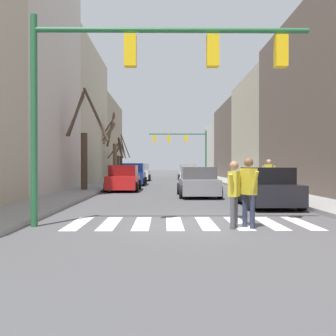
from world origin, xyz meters
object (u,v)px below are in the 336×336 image
object	(u,v)px
traffic_signal_far	(184,143)
street_tree_right_near	(112,149)
pedestrian_on_left_sidewalk	(234,189)
street_tree_right_mid	(119,158)
traffic_signal_near	(141,69)
street_tree_left_mid	(121,161)
street_tree_left_near	(84,146)
car_parked_left_near	(198,183)
car_driving_away_lane	(133,175)
car_at_intersection	(140,173)
pedestrian_crossing_street	(269,173)
car_parked_right_far	(124,179)
car_parked_left_mid	(267,188)
pedestrian_waiting_at_curb	(249,186)
car_parked_left_far	(188,173)

from	to	relation	value
traffic_signal_far	street_tree_right_near	distance (m)	10.20
pedestrian_on_left_sidewalk	street_tree_right_mid	distance (m)	30.71
traffic_signal_near	street_tree_left_mid	xyz separation A→B (m)	(-3.85, 30.94, -2.10)
traffic_signal_far	street_tree_left_near	xyz separation A→B (m)	(-7.20, -21.71, -1.43)
car_parked_left_near	street_tree_right_near	size ratio (longest dim) A/B	0.68
traffic_signal_near	street_tree_left_near	distance (m)	14.10
car_driving_away_lane	car_at_intersection	bearing A→B (deg)	-0.09
traffic_signal_near	car_driving_away_lane	bearing A→B (deg)	94.99
traffic_signal_far	street_tree_right_mid	distance (m)	8.98
traffic_signal_near	pedestrian_crossing_street	size ratio (longest dim) A/B	4.10
car_parked_right_far	street_tree_right_near	world-z (taller)	street_tree_right_near
car_parked_left_mid	pedestrian_waiting_at_curb	world-z (taller)	pedestrian_waiting_at_curb
car_parked_left_near	street_tree_left_mid	bearing A→B (deg)	16.70
car_driving_away_lane	street_tree_left_near	bearing A→B (deg)	164.68
car_driving_away_lane	street_tree_left_mid	xyz separation A→B (m)	(-1.95, 9.12, 1.27)
car_parked_left_near	car_parked_left_mid	xyz separation A→B (m)	(2.23, -5.20, -0.00)
car_parked_left_mid	traffic_signal_far	bearing A→B (deg)	3.14
car_parked_left_near	pedestrian_on_left_sidewalk	world-z (taller)	pedestrian_on_left_sidewalk
car_parked_right_far	car_parked_left_far	bearing A→B (deg)	-16.42
car_parked_left_near	pedestrian_crossing_street	size ratio (longest dim) A/B	2.57
street_tree_left_mid	street_tree_right_near	size ratio (longest dim) A/B	0.70
car_at_intersection	pedestrian_crossing_street	distance (m)	21.80
traffic_signal_far	car_parked_left_mid	distance (m)	30.47
car_driving_away_lane	street_tree_left_near	xyz separation A→B (m)	(-2.31, -8.44, 1.95)
car_at_intersection	car_driving_away_lane	distance (m)	9.25
car_parked_left_far	car_parked_left_near	world-z (taller)	car_parked_left_far
car_parked_left_near	pedestrian_waiting_at_curb	bearing A→B (deg)	-177.78
pedestrian_on_left_sidewalk	street_tree_right_mid	bearing A→B (deg)	37.02
car_parked_left_near	car_parked_left_mid	bearing A→B (deg)	-156.79
pedestrian_waiting_at_curb	car_parked_right_far	bearing A→B (deg)	-7.24
traffic_signal_far	street_tree_left_mid	size ratio (longest dim) A/B	1.41
pedestrian_waiting_at_curb	street_tree_left_near	world-z (taller)	street_tree_left_near
traffic_signal_far	car_parked_left_mid	xyz separation A→B (m)	(1.66, -30.23, -3.48)
car_parked_left_far	street_tree_right_mid	world-z (taller)	street_tree_right_mid
pedestrian_waiting_at_curb	street_tree_right_mid	world-z (taller)	street_tree_right_mid
pedestrian_on_left_sidewalk	car_parked_left_mid	bearing A→B (deg)	1.93
car_parked_left_near	street_tree_left_near	size ratio (longest dim) A/B	0.75
car_parked_left_near	pedestrian_waiting_at_curb	distance (m)	10.34
traffic_signal_near	car_parked_right_far	size ratio (longest dim) A/B	1.56
pedestrian_crossing_street	street_tree_right_mid	bearing A→B (deg)	-32.98
car_at_intersection	street_tree_right_near	bearing A→B (deg)	138.58
car_parked_left_far	car_driving_away_lane	bearing A→B (deg)	153.81
car_parked_left_near	street_tree_right_mid	world-z (taller)	street_tree_right_mid
car_driving_away_lane	car_parked_left_near	size ratio (longest dim) A/B	1.01
pedestrian_waiting_at_curb	car_driving_away_lane	bearing A→B (deg)	-12.84
car_driving_away_lane	traffic_signal_far	bearing A→B (deg)	-20.22
car_parked_left_far	car_parked_right_far	bearing A→B (deg)	163.58
car_parked_left_near	pedestrian_crossing_street	bearing A→B (deg)	-78.13
car_at_intersection	car_parked_left_far	world-z (taller)	car_at_intersection
car_parked_right_far	street_tree_left_mid	bearing A→B (deg)	6.69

